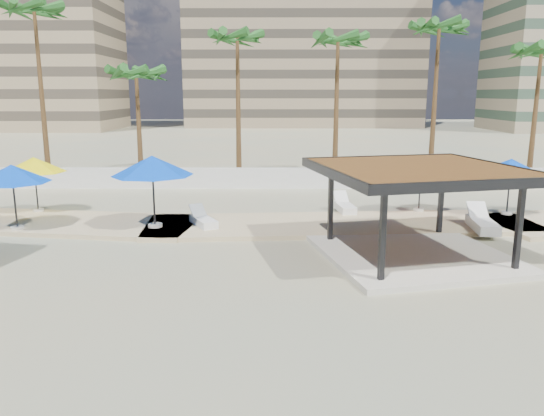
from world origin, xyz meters
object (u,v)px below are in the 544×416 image
at_px(umbrella_c, 421,166).
at_px(lounger_b, 344,207).
at_px(lounger_a, 203,221).
at_px(umbrella_a, 12,174).
at_px(lounger_c, 482,224).
at_px(pavilion_central, 417,204).

bearing_deg(umbrella_c, lounger_b, 179.13).
distance_m(umbrella_c, lounger_a, 10.00).
bearing_deg(lounger_a, umbrella_a, 68.37).
height_order(umbrella_c, lounger_c, umbrella_c).
bearing_deg(umbrella_a, lounger_b, 14.53).
relative_size(pavilion_central, umbrella_c, 2.50).
distance_m(umbrella_a, lounger_a, 7.53).
bearing_deg(lounger_a, lounger_b, -93.14).
bearing_deg(lounger_b, lounger_a, 106.96).
bearing_deg(lounger_c, umbrella_a, 95.54).
height_order(lounger_a, lounger_b, lounger_b).
distance_m(pavilion_central, umbrella_c, 6.71).
xyz_separation_m(umbrella_c, lounger_a, (-9.45, -2.68, -1.87)).
relative_size(umbrella_a, lounger_b, 1.85).
relative_size(pavilion_central, lounger_b, 3.59).
height_order(umbrella_a, lounger_b, umbrella_a).
distance_m(lounger_b, lounger_c, 6.01).
bearing_deg(lounger_a, umbrella_c, -101.49).
height_order(pavilion_central, umbrella_a, pavilion_central).
bearing_deg(lounger_c, lounger_a, 91.93).
bearing_deg(umbrella_c, lounger_a, -164.18).
height_order(lounger_b, lounger_c, lounger_c).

